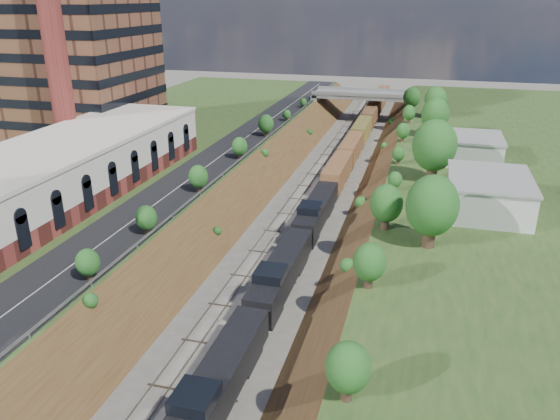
{
  "coord_description": "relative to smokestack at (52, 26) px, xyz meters",
  "views": [
    {
      "loc": [
        15.7,
        -12.75,
        28.88
      ],
      "look_at": [
        0.4,
        43.34,
        6.0
      ],
      "focal_mm": 35.0,
      "sensor_mm": 36.0,
      "label": 1
    }
  ],
  "objects": [
    {
      "name": "smokestack",
      "position": [
        0.0,
        0.0,
        0.0
      ],
      "size": [
        3.2,
        3.2,
        40.0
      ],
      "primitive_type": "cylinder",
      "color": "brown",
      "rests_on": "platform_left"
    },
    {
      "name": "tree_left_crest",
      "position": [
        24.2,
        -36.0,
        -17.96
      ],
      "size": [
        2.45,
        2.45,
        3.55
      ],
      "color": "#473323",
      "rests_on": "platform_left"
    },
    {
      "name": "overpass",
      "position": [
        36.0,
        66.0,
        -20.08
      ],
      "size": [
        24.5,
        8.3,
        7.4
      ],
      "color": "gray",
      "rests_on": "ground"
    },
    {
      "name": "platform_right",
      "position": [
        69.0,
        4.0,
        -22.5
      ],
      "size": [
        44.0,
        180.0,
        5.0
      ],
      "primitive_type": "cube",
      "color": "#2B4D20",
      "rests_on": "ground"
    },
    {
      "name": "rail_right_track",
      "position": [
        38.6,
        4.0,
        -24.91
      ],
      "size": [
        1.58,
        180.0,
        0.18
      ],
      "primitive_type": "cube",
      "color": "gray",
      "rests_on": "ground"
    },
    {
      "name": "road",
      "position": [
        20.5,
        4.0,
        -19.95
      ],
      "size": [
        8.0,
        180.0,
        0.1
      ],
      "primitive_type": "cube",
      "color": "black",
      "rests_on": "platform_left"
    },
    {
      "name": "white_building_near",
      "position": [
        59.5,
        -4.0,
        -18.0
      ],
      "size": [
        9.0,
        12.0,
        4.0
      ],
      "primitive_type": "cube",
      "color": "silver",
      "rests_on": "platform_right"
    },
    {
      "name": "platform_left",
      "position": [
        3.0,
        4.0,
        -22.5
      ],
      "size": [
        44.0,
        180.0,
        5.0
      ],
      "primitive_type": "cube",
      "color": "#2B4D20",
      "rests_on": "ground"
    },
    {
      "name": "tree_right_large",
      "position": [
        53.0,
        -16.0,
        -15.62
      ],
      "size": [
        5.25,
        5.25,
        7.61
      ],
      "color": "#473323",
      "rests_on": "platform_right"
    },
    {
      "name": "white_building_far",
      "position": [
        59.0,
        18.0,
        -18.2
      ],
      "size": [
        8.0,
        10.0,
        3.6
      ],
      "primitive_type": "cube",
      "color": "silver",
      "rests_on": "platform_right"
    },
    {
      "name": "commercial_building",
      "position": [
        8.0,
        -18.0,
        -16.49
      ],
      "size": [
        14.3,
        62.3,
        7.0
      ],
      "color": "brown",
      "rests_on": "platform_left"
    },
    {
      "name": "embankment_right",
      "position": [
        47.0,
        4.0,
        -25.0
      ],
      "size": [
        10.0,
        180.0,
        10.0
      ],
      "primitive_type": "cube",
      "rotation": [
        0.0,
        0.79,
        0.0
      ],
      "color": "brown",
      "rests_on": "ground"
    },
    {
      "name": "rail_left_track",
      "position": [
        33.4,
        4.0,
        -24.91
      ],
      "size": [
        1.58,
        180.0,
        0.18
      ],
      "primitive_type": "cube",
      "color": "gray",
      "rests_on": "ground"
    },
    {
      "name": "guardrail",
      "position": [
        24.6,
        3.8,
        -19.45
      ],
      "size": [
        0.1,
        171.0,
        0.7
      ],
      "color": "#99999E",
      "rests_on": "platform_left"
    },
    {
      "name": "embankment_left",
      "position": [
        25.0,
        4.0,
        -25.0
      ],
      "size": [
        10.0,
        180.0,
        10.0
      ],
      "primitive_type": "cube",
      "rotation": [
        0.0,
        0.79,
        0.0
      ],
      "color": "brown",
      "rests_on": "ground"
    },
    {
      "name": "freight_train",
      "position": [
        38.6,
        28.58,
        -22.53
      ],
      "size": [
        2.83,
        144.81,
        4.55
      ],
      "color": "black",
      "rests_on": "ground"
    }
  ]
}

